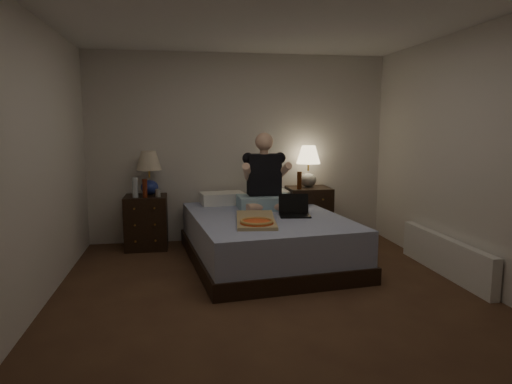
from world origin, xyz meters
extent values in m
cube|color=brown|center=(0.00, 0.00, 0.00)|extent=(4.00, 4.50, 0.00)
cube|color=white|center=(0.00, 0.00, 2.50)|extent=(4.00, 4.50, 0.00)
cube|color=white|center=(0.00, 2.25, 1.25)|extent=(4.00, 0.00, 2.50)
cube|color=white|center=(0.00, -2.25, 1.25)|extent=(4.00, 0.00, 2.50)
cube|color=white|center=(-2.00, 0.00, 1.25)|extent=(0.00, 4.50, 2.50)
cube|color=white|center=(2.00, 0.00, 1.25)|extent=(0.00, 4.50, 2.50)
cube|color=#5162A3|center=(0.16, 1.17, 0.27)|extent=(1.86, 2.34, 0.54)
cube|color=black|center=(-1.24, 1.96, 0.34)|extent=(0.52, 0.47, 0.68)
cube|color=black|center=(0.91, 2.02, 0.36)|extent=(0.56, 0.51, 0.73)
cylinder|color=silver|center=(-1.35, 1.85, 0.80)|extent=(0.07, 0.07, 0.25)
cylinder|color=#B3B3AE|center=(-1.08, 1.84, 0.73)|extent=(0.07, 0.07, 0.10)
cylinder|color=#5E1F0D|center=(-1.23, 1.83, 0.79)|extent=(0.06, 0.06, 0.23)
cylinder|color=#54240C|center=(0.74, 1.89, 0.84)|extent=(0.06, 0.06, 0.23)
cube|color=white|center=(1.93, 0.37, 0.20)|extent=(0.10, 1.60, 0.40)
camera|label=1|loc=(-0.80, -3.88, 1.57)|focal=32.00mm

